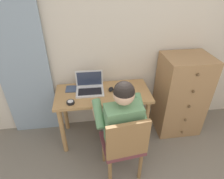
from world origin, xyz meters
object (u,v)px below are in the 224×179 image
Objects in this scene: desk at (103,100)px; notebook_pad at (74,89)px; laptop at (90,87)px; desk_clock at (71,102)px; person_seated at (120,120)px; dresser at (180,95)px; computer_mouse at (111,89)px; chair at (124,144)px.

desk is 5.56× the size of notebook_pad.
laptop is at bearing -12.91° from notebook_pad.
desk_clock is at bearing -156.14° from desk.
laptop is (-0.29, 0.53, 0.10)m from person_seated.
dresser is at bearing 2.09° from desk.
laptop is 1.65× the size of notebook_pad.
desk is 11.69× the size of computer_mouse.
laptop is (-1.22, 0.03, 0.22)m from dresser.
dresser is 0.94× the size of person_seated.
chair is 9.86× the size of desk_clock.
dresser reaches higher than notebook_pad.
chair is 0.83m from laptop.
notebook_pad is at bearing 160.35° from desk.
desk is at bearing -16.63° from notebook_pad.
chair is 0.76m from desk_clock.
desk is 1.04× the size of dresser.
laptop is at bearing 118.29° from person_seated.
desk is 0.24m from laptop.
notebook_pad is at bearing 164.07° from laptop.
chair is 2.56× the size of laptop.
notebook_pad is (-1.42, 0.09, 0.17)m from dresser.
desk is at bearing 105.75° from person_seated.
dresser is at bearing 17.86° from computer_mouse.
dresser is 1.07m from person_seated.
desk_clock is (-0.52, 0.29, 0.06)m from person_seated.
laptop is 0.33m from desk_clock.
dresser is (1.06, 0.04, -0.04)m from desk.
person_seated is 12.06× the size of computer_mouse.
laptop is at bearing 46.31° from desk_clock.
laptop is (-0.16, 0.07, 0.17)m from desk.
chair reaches higher than desk_clock.
desk_clock is at bearing -171.77° from dresser.
computer_mouse reaches higher than desk_clock.
person_seated is 0.60m from desk_clock.
dresser is 1.27× the size of chair.
dresser is 1.15m from chair.
laptop is 0.27m from computer_mouse.
laptop is at bearing -169.44° from computer_mouse.
person_seated reaches higher than computer_mouse.
computer_mouse is (0.26, -0.03, -0.04)m from laptop.
desk is 0.44m from desk_clock.
laptop reaches higher than notebook_pad.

